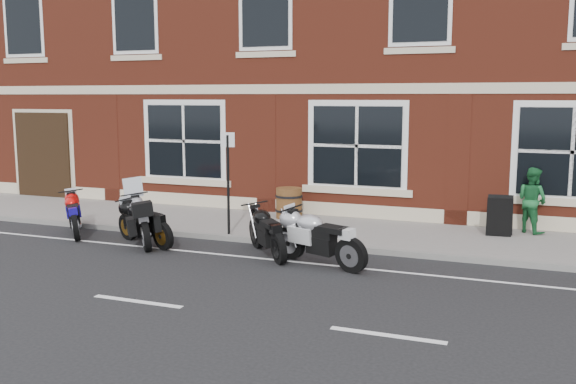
% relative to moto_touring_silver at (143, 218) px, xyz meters
% --- Properties ---
extents(ground, '(80.00, 80.00, 0.00)m').
position_rel_moto_touring_silver_xyz_m(ground, '(2.24, -0.50, -0.57)').
color(ground, black).
rests_on(ground, ground).
extents(sidewalk, '(30.00, 3.00, 0.12)m').
position_rel_moto_touring_silver_xyz_m(sidewalk, '(2.24, 2.50, -0.51)').
color(sidewalk, slate).
rests_on(sidewalk, ground).
extents(kerb, '(30.00, 0.16, 0.12)m').
position_rel_moto_touring_silver_xyz_m(kerb, '(2.24, 0.92, -0.51)').
color(kerb, slate).
rests_on(kerb, ground).
extents(pub_building, '(24.00, 12.00, 12.00)m').
position_rel_moto_touring_silver_xyz_m(pub_building, '(2.24, 10.00, 5.43)').
color(pub_building, maroon).
rests_on(pub_building, ground).
extents(moto_touring_silver, '(1.48, 1.70, 1.40)m').
position_rel_moto_touring_silver_xyz_m(moto_touring_silver, '(0.00, 0.00, 0.00)').
color(moto_touring_silver, black).
rests_on(moto_touring_silver, ground).
extents(moto_sport_red, '(1.39, 1.60, 0.90)m').
position_rel_moto_touring_silver_xyz_m(moto_sport_red, '(-1.99, 0.23, -0.05)').
color(moto_sport_red, black).
rests_on(moto_sport_red, ground).
extents(moto_sport_black, '(1.86, 0.90, 0.89)m').
position_rel_moto_touring_silver_xyz_m(moto_sport_black, '(0.09, -0.06, -0.06)').
color(moto_sport_black, black).
rests_on(moto_sport_black, ground).
extents(moto_sport_silver, '(2.08, 0.93, 0.98)m').
position_rel_moto_touring_silver_xyz_m(moto_sport_silver, '(4.20, -0.34, -0.00)').
color(moto_sport_silver, black).
rests_on(moto_sport_silver, ground).
extents(moto_naked_black, '(1.46, 1.62, 0.92)m').
position_rel_moto_touring_silver_xyz_m(moto_naked_black, '(2.98, 0.02, -0.04)').
color(moto_naked_black, black).
rests_on(moto_naked_black, ground).
extents(pedestrian_right, '(0.93, 0.91, 1.50)m').
position_rel_moto_touring_silver_xyz_m(pedestrian_right, '(7.96, 3.70, 0.30)').
color(pedestrian_right, '#1B602F').
rests_on(pedestrian_right, sidewalk).
extents(a_board_sign, '(0.58, 0.42, 0.91)m').
position_rel_moto_touring_silver_xyz_m(a_board_sign, '(7.31, 3.06, 0.00)').
color(a_board_sign, black).
rests_on(a_board_sign, sidewalk).
extents(barrel_planter, '(0.70, 0.70, 0.77)m').
position_rel_moto_touring_silver_xyz_m(barrel_planter, '(2.15, 3.36, -0.06)').
color(barrel_planter, '#462712').
rests_on(barrel_planter, sidewalk).
extents(parking_sign, '(0.33, 0.07, 2.30)m').
position_rel_moto_touring_silver_xyz_m(parking_sign, '(1.58, 1.05, 0.88)').
color(parking_sign, black).
rests_on(parking_sign, sidewalk).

